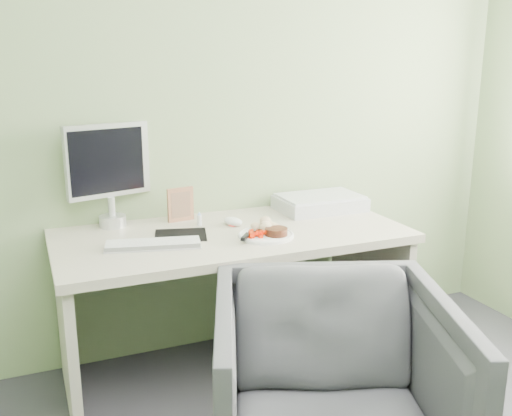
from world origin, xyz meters
name	(u,v)px	position (x,y,z in m)	size (l,w,h in m)	color
wall_back	(205,91)	(0.00, 2.00, 1.35)	(3.50, 3.50, 0.00)	gray
desk	(233,269)	(0.00, 1.62, 0.55)	(1.60, 0.75, 0.73)	beige
plate	(266,235)	(0.11, 1.49, 0.74)	(0.25, 0.25, 0.01)	white
steak	(276,232)	(0.15, 1.46, 0.76)	(0.10, 0.10, 0.03)	black
potato_pile	(265,224)	(0.14, 1.55, 0.77)	(0.11, 0.08, 0.06)	#A67951
carrot_heap	(256,232)	(0.06, 1.47, 0.76)	(0.06, 0.05, 0.04)	red
steak_knife	(248,235)	(0.02, 1.48, 0.76)	(0.15, 0.18, 0.02)	silver
mousepad	(181,235)	(-0.24, 1.66, 0.73)	(0.23, 0.20, 0.00)	black
keyboard	(153,244)	(-0.39, 1.54, 0.74)	(0.39, 0.12, 0.02)	white
computer_mouse	(233,221)	(0.04, 1.72, 0.75)	(0.06, 0.11, 0.04)	white
photo_frame	(181,204)	(-0.17, 1.89, 0.81)	(0.13, 0.02, 0.17)	#9E694A
eyedrop_bottle	(199,219)	(-0.11, 1.78, 0.76)	(0.02, 0.02, 0.07)	white
scanner	(320,203)	(0.56, 1.82, 0.76)	(0.44, 0.29, 0.07)	#B7BABF
monitor	(109,169)	(-0.50, 1.94, 1.00)	(0.40, 0.16, 0.49)	silver
desk_chair	(333,396)	(0.05, 0.76, 0.37)	(0.80, 0.82, 0.75)	#38393D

